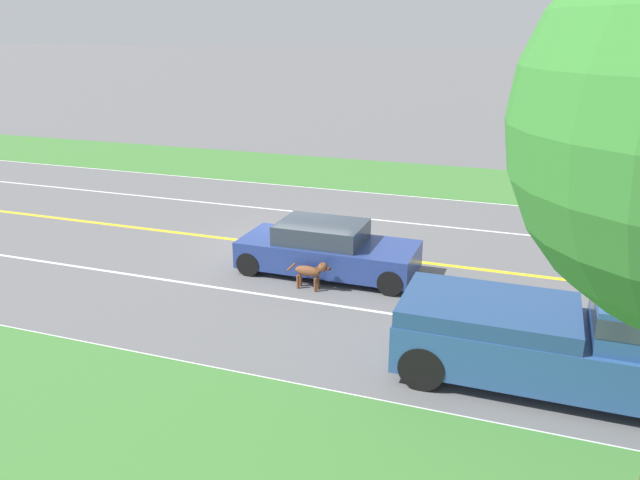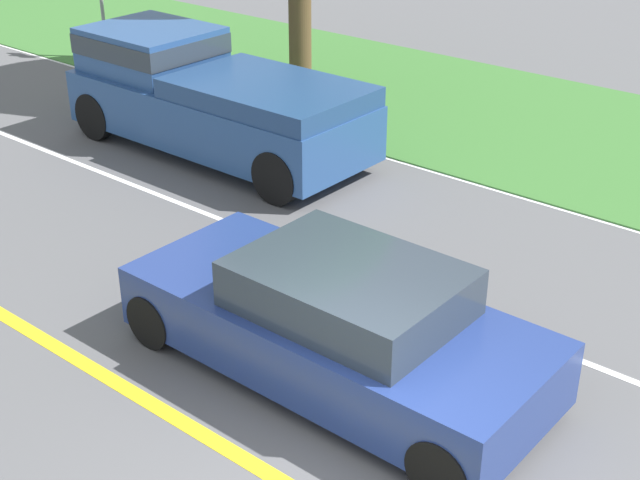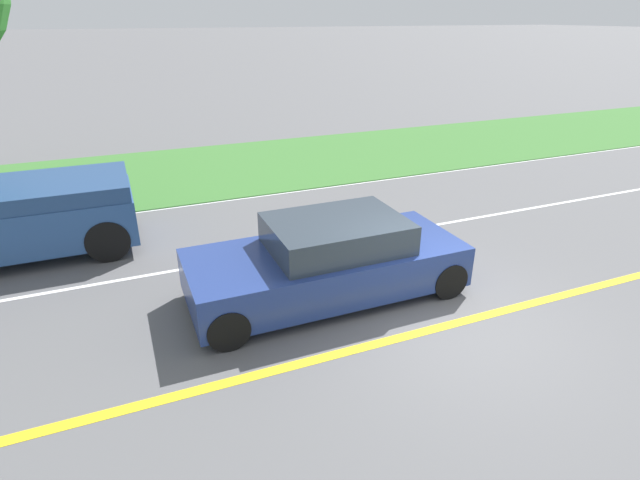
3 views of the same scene
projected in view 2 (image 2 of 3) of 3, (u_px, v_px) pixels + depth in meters
lane_dash_same_dir at (539, 344)px, 10.00m from camera, size 0.10×160.00×0.01m
ego_car at (337, 323)px, 9.21m from camera, size 1.94×4.61×1.37m
dog at (402, 291)px, 10.11m from camera, size 0.30×1.20×0.78m
pickup_truck at (207, 95)px, 14.98m from camera, size 2.10×5.49×1.90m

